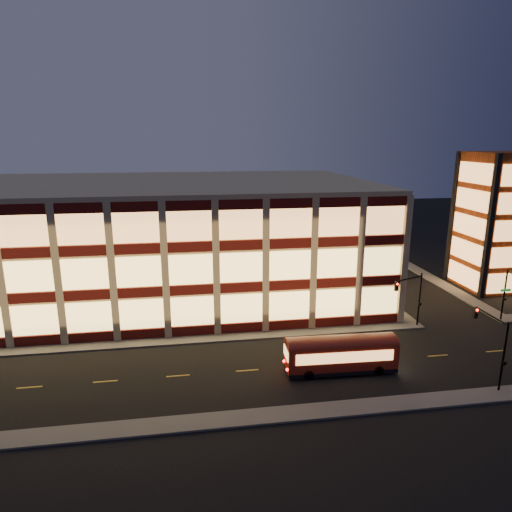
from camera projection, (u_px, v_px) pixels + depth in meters
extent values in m
plane|color=black|center=(199.00, 344.00, 45.07)|extent=(200.00, 200.00, 0.00)
cube|color=#514F4C|center=(168.00, 341.00, 45.56)|extent=(54.00, 2.00, 0.15)
cube|color=#514F4C|center=(357.00, 281.00, 64.76)|extent=(2.00, 30.00, 0.15)
cube|color=#514F4C|center=(429.00, 277.00, 66.42)|extent=(2.00, 30.00, 0.15)
cube|color=#514F4C|center=(205.00, 422.00, 32.63)|extent=(100.00, 2.00, 0.15)
cube|color=tan|center=(169.00, 239.00, 59.11)|extent=(50.00, 30.00, 14.00)
cube|color=tan|center=(167.00, 183.00, 57.28)|extent=(50.40, 30.40, 0.50)
cube|color=#470C0A|center=(168.00, 332.00, 46.25)|extent=(50.10, 0.25, 1.00)
cube|color=#FFCE6B|center=(167.00, 313.00, 45.74)|extent=(49.00, 0.20, 3.00)
cube|color=#470C0A|center=(352.00, 277.00, 64.48)|extent=(0.25, 30.10, 1.00)
cube|color=#FFCE6B|center=(352.00, 263.00, 63.95)|extent=(0.20, 29.00, 3.00)
cube|color=#470C0A|center=(166.00, 291.00, 45.14)|extent=(50.10, 0.25, 1.00)
cube|color=#FFCE6B|center=(165.00, 271.00, 44.63)|extent=(49.00, 0.20, 3.00)
cube|color=#470C0A|center=(353.00, 247.00, 63.37)|extent=(0.25, 30.10, 1.00)
cube|color=#FFCE6B|center=(354.00, 232.00, 62.84)|extent=(0.20, 29.00, 3.00)
cube|color=#470C0A|center=(164.00, 248.00, 44.03)|extent=(50.10, 0.25, 1.00)
cube|color=#FFCE6B|center=(163.00, 226.00, 43.52)|extent=(49.00, 0.20, 3.00)
cube|color=#470C0A|center=(355.00, 215.00, 62.26)|extent=(0.25, 30.10, 1.00)
cube|color=#FFCE6B|center=(356.00, 200.00, 61.73)|extent=(0.20, 29.00, 3.00)
cube|color=#8C3814|center=(498.00, 222.00, 60.29)|extent=(8.00, 8.00, 18.00)
cube|color=black|center=(490.00, 228.00, 55.86)|extent=(0.60, 0.60, 18.00)
cube|color=black|center=(453.00, 217.00, 63.51)|extent=(0.60, 0.60, 18.00)
cube|color=black|center=(504.00, 216.00, 64.71)|extent=(0.60, 0.60, 18.00)
cube|color=#E69950|center=(511.00, 283.00, 58.20)|extent=(6.60, 0.16, 2.60)
cube|color=#E69950|center=(463.00, 275.00, 61.49)|extent=(0.16, 6.60, 2.60)
cube|color=#E69950|center=(466.00, 251.00, 60.63)|extent=(0.16, 6.60, 2.60)
cube|color=#E69950|center=(469.00, 225.00, 59.77)|extent=(0.16, 6.60, 2.60)
cube|color=#E69950|center=(472.00, 200.00, 58.92)|extent=(0.16, 6.60, 2.60)
cube|color=#E69950|center=(475.00, 173.00, 58.06)|extent=(0.16, 6.60, 2.60)
cylinder|color=black|center=(419.00, 300.00, 48.61)|extent=(0.18, 0.18, 6.00)
cylinder|color=black|center=(409.00, 279.00, 46.95)|extent=(3.56, 1.63, 0.14)
cube|color=black|center=(396.00, 286.00, 46.10)|extent=(0.32, 0.32, 0.95)
sphere|color=#FF0C05|center=(397.00, 284.00, 45.85)|extent=(0.20, 0.20, 0.20)
cube|color=black|center=(420.00, 304.00, 48.52)|extent=(0.25, 0.18, 0.28)
cylinder|color=black|center=(504.00, 295.00, 50.12)|extent=(0.18, 0.18, 6.00)
cube|color=black|center=(505.00, 299.00, 50.03)|extent=(0.25, 0.18, 0.28)
cube|color=#0C7226|center=(506.00, 290.00, 49.82)|extent=(1.20, 0.06, 0.28)
cylinder|color=black|center=(503.00, 357.00, 35.90)|extent=(0.18, 0.18, 6.00)
cylinder|color=black|center=(491.00, 316.00, 37.13)|extent=(0.14, 4.00, 0.14)
cube|color=black|center=(475.00, 313.00, 39.17)|extent=(0.32, 0.32, 0.95)
sphere|color=#FF0C05|center=(477.00, 310.00, 38.92)|extent=(0.20, 0.20, 0.20)
cube|color=black|center=(504.00, 363.00, 35.81)|extent=(0.25, 0.18, 0.28)
cube|color=maroon|center=(341.00, 354.00, 39.44)|extent=(9.66, 2.73, 2.20)
cube|color=black|center=(340.00, 368.00, 39.76)|extent=(9.66, 2.73, 0.34)
cylinder|color=black|center=(308.00, 375.00, 38.37)|extent=(0.87, 0.32, 0.86)
cylinder|color=black|center=(303.00, 363.00, 40.39)|extent=(0.87, 0.32, 0.86)
cylinder|color=black|center=(378.00, 370.00, 39.08)|extent=(0.87, 0.32, 0.86)
cylinder|color=black|center=(370.00, 359.00, 41.11)|extent=(0.87, 0.32, 0.86)
cube|color=#E69950|center=(345.00, 358.00, 38.19)|extent=(8.43, 0.36, 0.96)
cube|color=#E69950|center=(337.00, 345.00, 40.54)|extent=(8.43, 0.36, 0.96)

